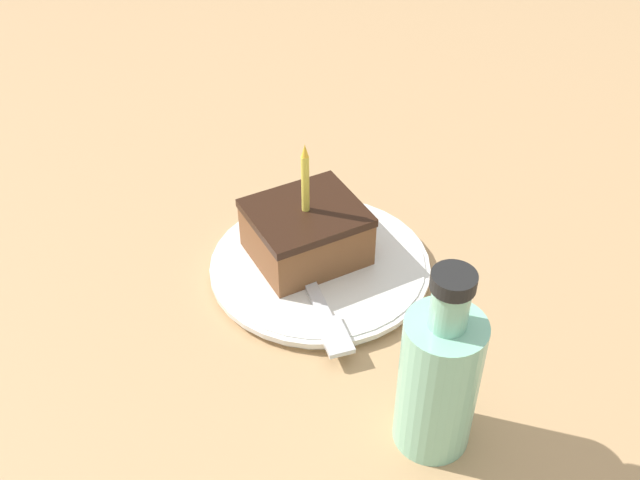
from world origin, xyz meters
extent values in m
cube|color=tan|center=(0.00, 0.00, -0.02)|extent=(2.40, 2.40, 0.04)
cylinder|color=white|center=(0.03, 0.01, 0.01)|extent=(0.21, 0.21, 0.01)
cylinder|color=white|center=(0.03, 0.01, 0.01)|extent=(0.22, 0.22, 0.01)
cube|color=brown|center=(0.01, 0.01, 0.04)|extent=(0.09, 0.11, 0.05)
cube|color=black|center=(0.01, 0.01, 0.07)|extent=(0.09, 0.11, 0.01)
cylinder|color=#EAD84C|center=(0.01, 0.01, 0.10)|extent=(0.01, 0.01, 0.06)
cone|color=yellow|center=(0.01, 0.01, 0.14)|extent=(0.01, 0.01, 0.01)
cube|color=silver|center=(0.03, -0.01, 0.02)|extent=(0.15, 0.04, 0.00)
cube|color=silver|center=(0.13, -0.02, 0.02)|extent=(0.05, 0.03, 0.00)
cylinder|color=#8CD1B2|center=(0.24, 0.00, 0.06)|extent=(0.06, 0.06, 0.13)
cylinder|color=#8CD1B2|center=(0.24, 0.00, 0.15)|extent=(0.03, 0.03, 0.04)
cylinder|color=black|center=(0.24, 0.00, 0.17)|extent=(0.03, 0.03, 0.01)
camera|label=1|loc=(0.52, -0.25, 0.51)|focal=42.00mm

